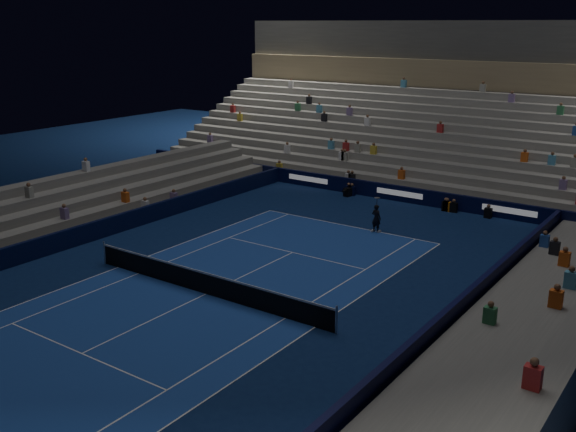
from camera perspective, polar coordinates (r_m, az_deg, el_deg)
The scene contains 11 objects.
ground at distance 28.21m, azimuth -7.09°, elevation -6.72°, with size 90.00×90.00×0.00m, color #0B1C47.
court_surface at distance 28.21m, azimuth -7.09°, elevation -6.71°, with size 10.97×23.77×0.01m, color navy.
sponsor_barrier_far at distance 42.81m, azimuth 9.69°, elevation 1.92°, with size 44.00×0.25×1.00m, color black.
sponsor_barrier_east at distance 23.16m, azimuth 11.34°, elevation -10.93°, with size 0.25×37.00×1.00m, color black.
sponsor_barrier_west at distance 34.95m, azimuth -19.02°, elevation -2.04°, with size 0.25×37.00×1.00m, color black.
grandstand_main at distance 50.74m, azimuth 14.51°, elevation 7.20°, with size 44.00×15.20×11.20m.
grandstand_east at distance 22.02m, azimuth 19.82°, elevation -11.94°, with size 5.00×37.00×2.50m.
grandstand_west at distance 37.62m, azimuth -22.21°, elevation -0.43°, with size 5.00×37.00×2.50m.
tennis_net at distance 28.02m, azimuth -7.12°, elevation -5.77°, with size 12.90×0.10×1.10m.
tennis_player at distance 36.16m, azimuth 7.64°, elevation -0.20°, with size 0.57×0.37×1.56m, color black.
broadcast_camera at distance 43.64m, azimuth 5.17°, elevation 2.08°, with size 0.47×0.89×0.55m.
Camera 1 is at (17.66, -19.06, 10.99)m, focal length 41.11 mm.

